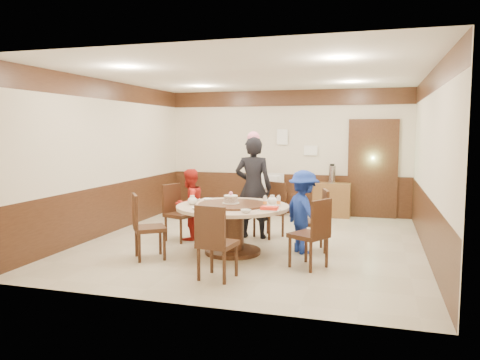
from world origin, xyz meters
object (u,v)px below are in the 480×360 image
(person_red, at_px, (190,204))
(side_cabinet, at_px, (332,200))
(person_standing, at_px, (253,188))
(television, at_px, (267,183))
(tv_stand, at_px, (267,203))
(person_blue, at_px, (304,212))
(birthday_cake, at_px, (231,199))
(shrimp_platter, at_px, (269,209))
(thermos, at_px, (332,174))
(banquet_table, at_px, (233,219))

(person_red, xyz_separation_m, side_cabinet, (2.17, 2.89, -0.24))
(person_standing, height_order, side_cabinet, person_standing)
(television, bearing_deg, person_red, 74.08)
(tv_stand, bearing_deg, person_blue, -67.67)
(side_cabinet, bearing_deg, birthday_cake, -108.77)
(person_red, height_order, birthday_cake, person_red)
(shrimp_platter, bearing_deg, side_cabinet, 82.29)
(thermos, bearing_deg, tv_stand, -178.81)
(banquet_table, relative_size, thermos, 4.55)
(person_blue, relative_size, television, 1.73)
(person_red, relative_size, television, 1.66)
(banquet_table, bearing_deg, person_red, 145.72)
(birthday_cake, distance_m, side_cabinet, 3.79)
(person_blue, bearing_deg, side_cabinet, -43.30)
(person_blue, bearing_deg, thermos, -43.23)
(birthday_cake, bearing_deg, person_blue, 17.18)
(person_red, xyz_separation_m, television, (0.72, 2.86, 0.10))
(person_standing, bearing_deg, thermos, -118.58)
(television, bearing_deg, birthday_cake, 92.16)
(person_blue, distance_m, thermos, 3.25)
(tv_stand, xyz_separation_m, thermos, (1.45, 0.03, 0.69))
(person_standing, relative_size, tv_stand, 2.11)
(shrimp_platter, bearing_deg, person_blue, 59.65)
(person_standing, distance_m, side_cabinet, 2.74)
(tv_stand, bearing_deg, thermos, 1.19)
(person_standing, xyz_separation_m, side_cabinet, (1.15, 2.44, -0.52))
(television, bearing_deg, person_standing, 95.42)
(person_blue, height_order, thermos, person_blue)
(banquet_table, xyz_separation_m, television, (-0.27, 3.53, 0.18))
(banquet_table, relative_size, shrimp_platter, 5.77)
(shrimp_platter, relative_size, television, 0.40)
(banquet_table, xyz_separation_m, person_blue, (1.04, 0.33, 0.11))
(shrimp_platter, relative_size, tv_stand, 0.35)
(person_standing, distance_m, birthday_cake, 1.13)
(side_cabinet, bearing_deg, shrimp_platter, -97.71)
(tv_stand, relative_size, side_cabinet, 1.06)
(birthday_cake, bearing_deg, banquet_table, 2.95)
(birthday_cake, xyz_separation_m, tv_stand, (-0.24, 3.53, -0.59))
(birthday_cake, relative_size, television, 0.35)
(banquet_table, height_order, person_red, person_red)
(person_blue, bearing_deg, person_standing, 11.04)
(person_red, bearing_deg, tv_stand, -170.90)
(thermos, bearing_deg, television, -178.81)
(shrimp_platter, bearing_deg, birthday_cake, 153.90)
(shrimp_platter, relative_size, thermos, 0.79)
(person_standing, distance_m, television, 2.43)
(person_standing, xyz_separation_m, thermos, (1.14, 2.44, 0.05))
(birthday_cake, height_order, television, birthday_cake)
(birthday_cake, height_order, thermos, thermos)
(birthday_cake, height_order, side_cabinet, birthday_cake)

